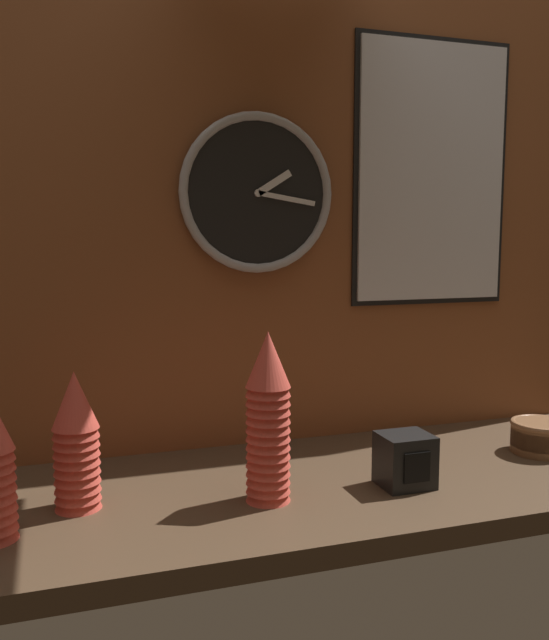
{
  "coord_description": "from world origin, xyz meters",
  "views": [
    {
      "loc": [
        -0.47,
        -1.18,
        0.47
      ],
      "look_at": [
        -0.06,
        0.04,
        0.31
      ],
      "focal_mm": 38.0,
      "sensor_mm": 36.0,
      "label": 1
    }
  ],
  "objects": [
    {
      "name": "wall_tiled_back",
      "position": [
        0.0,
        0.27,
        0.53
      ],
      "size": [
        1.6,
        0.03,
        1.05
      ],
      "color": "brown",
      "rests_on": "ground_plane"
    },
    {
      "name": "cup_stack_left",
      "position": [
        -0.44,
        -0.01,
        0.12
      ],
      "size": [
        0.08,
        0.08,
        0.24
      ],
      "color": "#DB4C3D",
      "rests_on": "ground_plane"
    },
    {
      "name": "wall_clock",
      "position": [
        -0.04,
        0.23,
        0.56
      ],
      "size": [
        0.34,
        0.03,
        0.34
      ],
      "color": "black"
    },
    {
      "name": "menu_board",
      "position": [
        0.4,
        0.24,
        0.62
      ],
      "size": [
        0.4,
        0.01,
        0.62
      ],
      "color": "black"
    },
    {
      "name": "napkin_dispenser",
      "position": [
        0.15,
        -0.09,
        0.05
      ],
      "size": [
        0.1,
        0.09,
        0.1
      ],
      "color": "black",
      "rests_on": "ground_plane"
    },
    {
      "name": "ground_plane",
      "position": [
        0.0,
        0.0,
        -0.02
      ],
      "size": [
        1.6,
        0.56,
        0.04
      ],
      "primitive_type": "cube",
      "color": "#4C3826"
    },
    {
      "name": "cup_stack_center",
      "position": [
        -0.11,
        -0.08,
        0.15
      ],
      "size": [
        0.08,
        0.08,
        0.3
      ],
      "color": "#DB4C3D",
      "rests_on": "ground_plane"
    },
    {
      "name": "bowl_stack_far_right",
      "position": [
        0.53,
        -0.01,
        0.04
      ],
      "size": [
        0.13,
        0.13,
        0.07
      ],
      "color": "brown",
      "rests_on": "ground_plane"
    }
  ]
}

